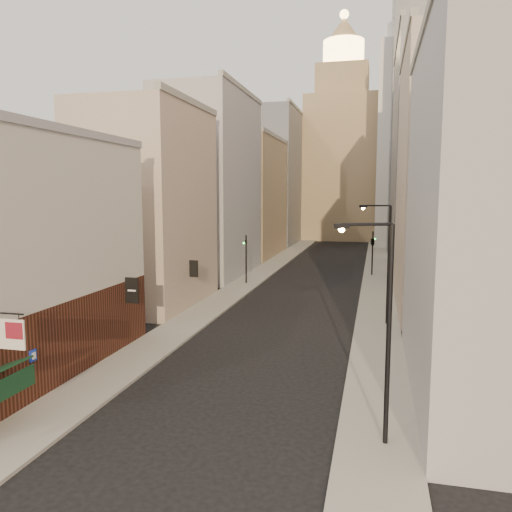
{
  "coord_description": "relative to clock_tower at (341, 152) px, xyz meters",
  "views": [
    {
      "loc": [
        6.21,
        -11.67,
        9.08
      ],
      "look_at": [
        -0.67,
        16.89,
        5.43
      ],
      "focal_mm": 35.0,
      "sensor_mm": 36.0,
      "label": 1
    }
  ],
  "objects": [
    {
      "name": "right_bldg_wingrid",
      "position": [
        13.0,
        -42.0,
        -4.63
      ],
      "size": [
        8.0,
        20.0,
        26.0
      ],
      "primitive_type": "cube",
      "color": "gray",
      "rests_on": "ground"
    },
    {
      "name": "streetlamp_near",
      "position": [
        7.56,
        -86.05,
        -13.0
      ],
      "size": [
        2.03,
        0.9,
        8.12
      ],
      "rotation": [
        0.0,
        0.0,
        0.36
      ],
      "color": "black",
      "rests_on": "ground"
    },
    {
      "name": "near_building_left",
      "position": [
        -9.99,
        -83.0,
        -11.61
      ],
      "size": [
        8.3,
        23.04,
        12.3
      ],
      "color": "#4F2618",
      "rests_on": "ground"
    },
    {
      "name": "highrise",
      "position": [
        19.0,
        -14.0,
        8.02
      ],
      "size": [
        21.0,
        23.0,
        51.2
      ],
      "color": "gray",
      "rests_on": "ground"
    },
    {
      "name": "left_bldg_beige",
      "position": [
        -11.0,
        -66.0,
        -9.63
      ],
      "size": [
        8.0,
        12.0,
        16.0
      ],
      "primitive_type": "cube",
      "color": "#A2917F",
      "rests_on": "ground"
    },
    {
      "name": "right_bldg_beige",
      "position": [
        13.0,
        -62.0,
        -7.63
      ],
      "size": [
        8.0,
        16.0,
        20.0
      ],
      "primitive_type": "cube",
      "color": "#A2917F",
      "rests_on": "ground"
    },
    {
      "name": "left_bldg_tan",
      "position": [
        -11.0,
        -32.0,
        -9.13
      ],
      "size": [
        8.0,
        18.0,
        17.0
      ],
      "primitive_type": "cube",
      "color": "#9D8463",
      "rests_on": "ground"
    },
    {
      "name": "left_bldg_wingrid",
      "position": [
        -11.0,
        -12.0,
        -5.63
      ],
      "size": [
        8.0,
        20.0,
        24.0
      ],
      "primitive_type": "cube",
      "color": "gray",
      "rests_on": "ground"
    },
    {
      "name": "traffic_light_right",
      "position": [
        6.92,
        -47.33,
        -13.69
      ],
      "size": [
        0.76,
        0.76,
        5.0
      ],
      "rotation": [
        0.0,
        0.0,
        3.0
      ],
      "color": "black",
      "rests_on": "ground"
    },
    {
      "name": "clock_tower",
      "position": [
        0.0,
        0.0,
        0.0
      ],
      "size": [
        14.0,
        14.0,
        44.9
      ],
      "color": "#9D8463",
      "rests_on": "ground"
    },
    {
      "name": "sidewalk_left",
      "position": [
        -5.5,
        -37.0,
        -17.56
      ],
      "size": [
        3.0,
        140.0,
        0.15
      ],
      "primitive_type": "cube",
      "color": "gray",
      "rests_on": "ground"
    },
    {
      "name": "white_tower",
      "position": [
        11.0,
        -14.0,
        0.97
      ],
      "size": [
        8.0,
        8.0,
        41.5
      ],
      "color": "silver",
      "rests_on": "ground"
    },
    {
      "name": "left_bldg_grey",
      "position": [
        -11.0,
        -50.0,
        -7.63
      ],
      "size": [
        8.0,
        16.0,
        20.0
      ],
      "primitive_type": "cube",
      "color": "#A2A1A7",
      "rests_on": "ground"
    },
    {
      "name": "sidewalk_right",
      "position": [
        7.5,
        -37.0,
        -17.56
      ],
      "size": [
        3.0,
        140.0,
        0.15
      ],
      "primitive_type": "cube",
      "color": "gray",
      "rests_on": "ground"
    },
    {
      "name": "traffic_light_left",
      "position": [
        -5.41,
        -55.52,
        -13.96
      ],
      "size": [
        0.6,
        0.54,
        5.0
      ],
      "rotation": [
        0.0,
        0.0,
        2.93
      ],
      "color": "black",
      "rests_on": "ground"
    },
    {
      "name": "streetlamp_mid",
      "position": [
        7.93,
        -68.61,
        -12.85
      ],
      "size": [
        2.17,
        0.64,
        8.37
      ],
      "rotation": [
        0.0,
        0.0,
        0.21
      ],
      "color": "black",
      "rests_on": "ground"
    }
  ]
}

